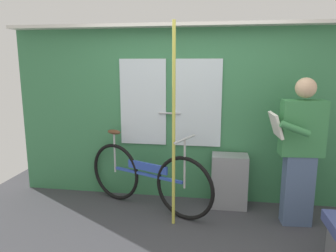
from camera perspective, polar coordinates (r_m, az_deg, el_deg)
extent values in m
cube|color=#38383D|center=(3.41, 0.84, -20.50)|extent=(5.51, 3.97, 0.04)
cube|color=#387A4C|center=(4.13, 3.18, 1.77)|extent=(4.51, 0.08, 2.19)
cube|color=silver|center=(4.15, -4.45, 4.23)|extent=(0.60, 0.02, 1.10)
cube|color=silver|center=(4.05, 5.26, 4.05)|extent=(0.60, 0.02, 1.10)
cylinder|color=#B2B2B7|center=(4.08, 0.30, 2.29)|extent=(0.28, 0.02, 0.02)
cube|color=silver|center=(4.00, 3.21, 17.50)|extent=(4.51, 0.28, 0.04)
torus|color=black|center=(3.71, 2.93, -10.97)|extent=(0.71, 0.34, 0.75)
torus|color=black|center=(4.28, -9.35, -8.05)|extent=(0.71, 0.34, 0.75)
cube|color=#2D4CB2|center=(3.95, -3.69, -8.65)|extent=(0.91, 0.42, 0.03)
cube|color=#2D4CB2|center=(3.92, -3.70, -7.29)|extent=(0.53, 0.25, 0.10)
cylinder|color=#B7B7BC|center=(4.20, -9.46, -4.61)|extent=(0.02, 0.02, 0.53)
ellipsoid|color=brown|center=(4.13, -9.58, -1.05)|extent=(0.22, 0.16, 0.06)
cylinder|color=#B7B7BC|center=(3.61, 2.98, -6.76)|extent=(0.02, 0.02, 0.57)
cylinder|color=#B7B7BC|center=(3.53, 3.02, -2.33)|extent=(0.20, 0.41, 0.02)
cube|color=slate|center=(3.88, 22.03, -10.45)|extent=(0.33, 0.20, 0.79)
cube|color=#387F47|center=(3.69, 22.81, -0.34)|extent=(0.46, 0.23, 0.60)
sphere|color=tan|center=(3.63, 23.32, 6.25)|extent=(0.22, 0.22, 0.22)
cube|color=silver|center=(3.60, 18.62, 0.19)|extent=(0.13, 0.35, 0.26)
cylinder|color=#387F47|center=(3.45, 21.66, -0.48)|extent=(0.31, 0.09, 0.17)
cylinder|color=#387F47|center=(3.83, 19.94, 0.72)|extent=(0.31, 0.09, 0.17)
cube|color=gray|center=(4.10, 10.83, -9.56)|extent=(0.44, 0.28, 0.67)
cylinder|color=#C6C14C|center=(3.39, 1.02, -0.30)|extent=(0.04, 0.04, 2.19)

